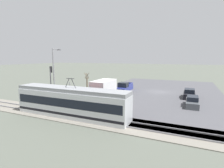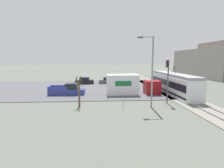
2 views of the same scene
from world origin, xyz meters
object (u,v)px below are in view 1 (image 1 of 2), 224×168
Objects in this scene: sedan_car_1 at (192,102)px; street_tree at (87,82)px; sedan_car_0 at (189,94)px; street_lamp_near_crossing at (54,70)px; pickup_truck at (124,87)px; light_rail_tram at (71,102)px; box_truck at (100,92)px; traffic_light_pole at (51,80)px; no_parking_sign at (70,88)px.

street_tree is (20.64, -4.55, 1.08)m from sedan_car_1.
sedan_car_0 is 23.70m from street_lamp_near_crossing.
street_lamp_near_crossing reaches higher than pickup_truck.
street_lamp_near_crossing reaches higher than light_rail_tram.
box_truck is 2.04× the size of sedan_car_0.
street_tree is (0.85, -11.51, -1.93)m from traffic_light_pole.
street_lamp_near_crossing is (1.78, -2.81, 1.22)m from traffic_light_pole.
street_lamp_near_crossing reaches higher than box_truck.
street_lamp_near_crossing is (21.58, 4.15, 4.23)m from sedan_car_1.
no_parking_sign is (7.98, 8.21, 0.71)m from pickup_truck.
box_truck is 3.62× the size of no_parking_sign.
box_truck is 15.69m from sedan_car_0.
light_rail_tram reaches higher than sedan_car_1.
light_rail_tram is 3.29× the size of sedan_car_1.
no_parking_sign is (-0.52, -3.28, -3.44)m from street_lamp_near_crossing.
street_tree is at bearing 3.16° from sedan_car_0.
box_truck is 2.00× the size of sedan_car_1.
box_truck is 2.27× the size of street_tree.
light_rail_tram is 20.82m from sedan_car_0.
sedan_car_0 is at bearing -128.91° from light_rail_tram.
traffic_light_pole reaches higher than pickup_truck.
light_rail_tram is 7.52m from box_truck.
sedan_car_1 is at bearing -142.07° from light_rail_tram.
pickup_truck is 1.01× the size of traffic_light_pole.
street_lamp_near_crossing is at bearing 8.12° from box_truck.
traffic_light_pole is (6.32, 3.96, 2.12)m from box_truck.
no_parking_sign is at bearing 17.57° from sedan_car_0.
sedan_car_0 is 1.12× the size of street_tree.
pickup_truck is 1.49× the size of street_tree.
sedan_car_1 is (-0.42, 5.67, -0.04)m from sedan_car_0.
box_truck is 10.38m from pickup_truck.
street_tree reaches higher than no_parking_sign.
traffic_light_pole is (6.71, 14.30, 2.93)m from pickup_truck.
street_lamp_near_crossing is 3.49× the size of no_parking_sign.
sedan_car_0 reaches higher than sedan_car_1.
street_tree is at bearing -64.59° from light_rail_tram.
street_lamp_near_crossing is at bearing 53.52° from pickup_truck.
pickup_truck is 0.68× the size of street_lamp_near_crossing.
box_truck is 13.84m from sedan_car_1.
street_lamp_near_crossing is (8.10, 1.16, 3.33)m from box_truck.
light_rail_tram is 3.74× the size of street_tree.
sedan_car_0 is (-13.06, -16.18, -1.02)m from light_rail_tram.
traffic_light_pole reaches higher than box_truck.
light_rail_tram is 7.50m from traffic_light_pole.
no_parking_sign is (7.58, -9.65, -0.26)m from light_rail_tram.
no_parking_sign is at bearing -15.66° from box_truck.
street_tree is (7.16, -15.07, 0.02)m from light_rail_tram.
pickup_truck is at bearing -29.31° from sedan_car_1.
street_lamp_near_crossing reaches higher than sedan_car_0.
light_rail_tram is at bearing 37.93° from sedan_car_1.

